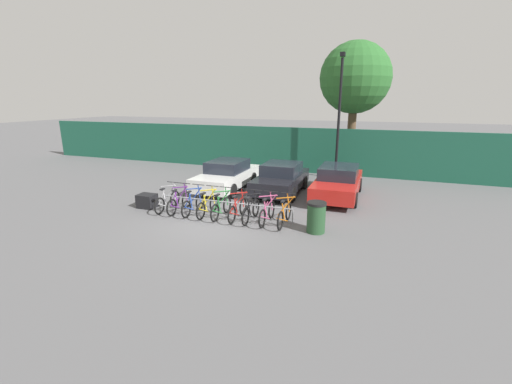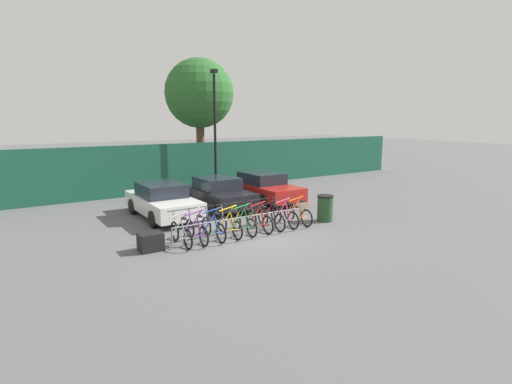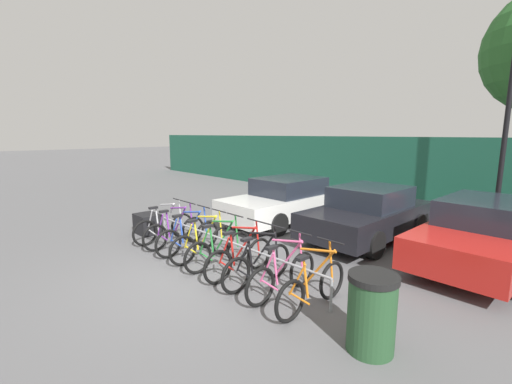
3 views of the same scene
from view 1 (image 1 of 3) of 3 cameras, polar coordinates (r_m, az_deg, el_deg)
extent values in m
plane|color=#59595B|center=(12.37, -6.44, -4.96)|extent=(120.00, 120.00, 0.00)
cube|color=#19513D|center=(20.74, 5.25, 7.07)|extent=(36.00, 0.16, 2.63)
cylinder|color=gray|center=(12.79, -5.36, -1.65)|extent=(5.26, 0.04, 0.04)
cylinder|color=gray|center=(14.16, -15.01, -1.60)|extent=(0.04, 0.04, 0.55)
cylinder|color=gray|center=(12.02, 6.11, -4.16)|extent=(0.04, 0.04, 0.55)
torus|color=black|center=(13.48, -15.78, -2.26)|extent=(0.06, 0.66, 0.66)
torus|color=black|center=(14.30, -13.35, -1.09)|extent=(0.06, 0.66, 0.66)
cylinder|color=#B7B7BC|center=(13.92, -14.26, -0.22)|extent=(0.60, 0.04, 0.76)
cylinder|color=#B7B7BC|center=(13.80, -14.46, 0.97)|extent=(0.68, 0.04, 0.16)
cylinder|color=#B7B7BC|center=(13.67, -15.02, -0.81)|extent=(0.14, 0.04, 0.63)
cylinder|color=#B7B7BC|center=(13.51, -15.51, -0.93)|extent=(0.32, 0.03, 0.58)
cylinder|color=#B7B7BC|center=(13.64, -15.29, -2.12)|extent=(0.40, 0.03, 0.08)
cylinder|color=#B7B7BC|center=(14.18, -13.53, 0.21)|extent=(0.12, 0.04, 0.69)
cylinder|color=black|center=(14.05, -13.72, 1.60)|extent=(0.52, 0.03, 0.03)
cube|color=black|center=(13.51, -15.34, 0.47)|extent=(0.10, 0.22, 0.05)
torus|color=black|center=(13.18, -13.88, -2.52)|extent=(0.06, 0.66, 0.66)
torus|color=black|center=(14.02, -11.51, -1.31)|extent=(0.06, 0.66, 0.66)
cylinder|color=#752D99|center=(13.63, -12.38, -0.43)|extent=(0.60, 0.04, 0.76)
cylinder|color=#752D99|center=(13.51, -12.57, 0.78)|extent=(0.68, 0.04, 0.16)
cylinder|color=#752D99|center=(13.38, -13.13, -1.04)|extent=(0.14, 0.04, 0.63)
cylinder|color=#752D99|center=(13.21, -13.60, -1.17)|extent=(0.32, 0.03, 0.58)
cylinder|color=#752D99|center=(13.34, -13.40, -2.38)|extent=(0.40, 0.03, 0.08)
cylinder|color=#752D99|center=(13.89, -11.68, 0.01)|extent=(0.12, 0.04, 0.69)
cylinder|color=black|center=(13.77, -11.85, 1.43)|extent=(0.52, 0.03, 0.03)
cube|color=black|center=(13.22, -13.43, 0.27)|extent=(0.10, 0.22, 0.05)
torus|color=black|center=(12.85, -11.57, -2.84)|extent=(0.06, 0.66, 0.66)
torus|color=black|center=(13.71, -9.30, -1.57)|extent=(0.06, 0.66, 0.66)
cylinder|color=#284CB7|center=(13.32, -10.12, -0.68)|extent=(0.60, 0.04, 0.76)
cylinder|color=#284CB7|center=(13.19, -10.30, 0.55)|extent=(0.68, 0.04, 0.16)
cylinder|color=#284CB7|center=(13.06, -10.84, -1.31)|extent=(0.14, 0.04, 0.63)
cylinder|color=#284CB7|center=(12.89, -11.30, -1.44)|extent=(0.32, 0.03, 0.58)
cylinder|color=#284CB7|center=(13.02, -11.11, -2.69)|extent=(0.40, 0.03, 0.08)
cylinder|color=#284CB7|center=(13.58, -9.44, -0.23)|extent=(0.12, 0.04, 0.69)
cylinder|color=black|center=(13.46, -9.60, 1.23)|extent=(0.52, 0.03, 0.03)
cube|color=black|center=(12.89, -11.13, 0.02)|extent=(0.10, 0.22, 0.05)
torus|color=black|center=(12.56, -9.20, -3.16)|extent=(0.06, 0.66, 0.66)
torus|color=black|center=(13.43, -7.03, -1.84)|extent=(0.06, 0.66, 0.66)
cylinder|color=yellow|center=(13.03, -7.81, -0.94)|extent=(0.60, 0.04, 0.76)
cylinder|color=yellow|center=(12.90, -7.97, 0.32)|extent=(0.68, 0.04, 0.16)
cylinder|color=yellow|center=(12.77, -8.50, -1.59)|extent=(0.14, 0.04, 0.63)
cylinder|color=yellow|center=(12.59, -8.93, -1.73)|extent=(0.32, 0.03, 0.58)
cylinder|color=yellow|center=(12.73, -8.76, -3.00)|extent=(0.40, 0.03, 0.08)
cylinder|color=yellow|center=(13.30, -7.16, -0.47)|extent=(0.12, 0.04, 0.69)
cylinder|color=black|center=(13.17, -7.30, 1.01)|extent=(0.52, 0.03, 0.03)
cube|color=black|center=(12.59, -8.76, -0.23)|extent=(0.10, 0.22, 0.05)
torus|color=black|center=(12.30, -6.88, -3.46)|extent=(0.06, 0.66, 0.66)
torus|color=black|center=(13.19, -4.83, -2.10)|extent=(0.06, 0.66, 0.66)
cylinder|color=#288438|center=(12.78, -5.55, -1.19)|extent=(0.60, 0.04, 0.76)
cylinder|color=#288438|center=(12.65, -5.69, 0.09)|extent=(0.68, 0.04, 0.16)
cylinder|color=#288438|center=(12.51, -6.21, -1.86)|extent=(0.14, 0.04, 0.63)
cylinder|color=#288438|center=(12.33, -6.62, -2.01)|extent=(0.32, 0.03, 0.58)
cylinder|color=#288438|center=(12.47, -6.47, -3.30)|extent=(0.40, 0.03, 0.08)
cylinder|color=#288438|center=(13.06, -4.94, -0.70)|extent=(0.12, 0.04, 0.69)
cylinder|color=black|center=(12.93, -5.06, 0.80)|extent=(0.52, 0.03, 0.03)
cube|color=black|center=(12.34, -6.44, -0.47)|extent=(0.10, 0.22, 0.05)
torus|color=black|center=(12.02, -4.05, -3.83)|extent=(0.06, 0.66, 0.66)
torus|color=black|center=(12.94, -2.16, -2.41)|extent=(0.06, 0.66, 0.66)
cylinder|color=red|center=(12.52, -2.81, -1.49)|extent=(0.60, 0.04, 0.76)
cylinder|color=red|center=(12.39, -2.92, -0.18)|extent=(0.68, 0.04, 0.16)
cylinder|color=red|center=(12.24, -3.41, -2.18)|extent=(0.14, 0.04, 0.63)
cylinder|color=red|center=(12.06, -3.79, -2.34)|extent=(0.32, 0.03, 0.58)
cylinder|color=red|center=(12.20, -3.67, -3.65)|extent=(0.40, 0.03, 0.08)
cylinder|color=red|center=(12.80, -2.24, -0.99)|extent=(0.12, 0.04, 0.69)
cylinder|color=black|center=(12.67, -2.33, 0.55)|extent=(0.52, 0.03, 0.03)
cube|color=black|center=(12.06, -3.61, -0.77)|extent=(0.10, 0.22, 0.05)
torus|color=black|center=(11.83, -1.77, -4.12)|extent=(0.06, 0.66, 0.66)
torus|color=black|center=(12.76, -0.01, -2.65)|extent=(0.06, 0.66, 0.66)
cylinder|color=black|center=(12.34, -0.60, -1.73)|extent=(0.60, 0.04, 0.76)
cylinder|color=black|center=(12.20, -0.69, -0.40)|extent=(0.68, 0.04, 0.16)
cylinder|color=black|center=(12.05, -1.16, -2.44)|extent=(0.14, 0.04, 0.63)
cylinder|color=black|center=(11.87, -1.51, -2.60)|extent=(0.32, 0.03, 0.58)
cylinder|color=black|center=(12.01, -1.41, -3.93)|extent=(0.40, 0.03, 0.08)
cylinder|color=black|center=(12.62, -0.08, -1.21)|extent=(0.12, 0.04, 0.69)
cylinder|color=black|center=(12.48, -0.14, 0.34)|extent=(0.52, 0.03, 0.03)
cube|color=black|center=(11.87, -1.33, -1.00)|extent=(0.10, 0.22, 0.05)
torus|color=black|center=(11.63, 1.03, -4.46)|extent=(0.06, 0.66, 0.66)
torus|color=black|center=(12.57, 2.60, -2.94)|extent=(0.06, 0.66, 0.66)
cylinder|color=#E55993|center=(12.14, 2.09, -2.02)|extent=(0.60, 0.04, 0.76)
cylinder|color=#E55993|center=(12.01, 2.03, -0.67)|extent=(0.68, 0.04, 0.16)
cylinder|color=#E55993|center=(11.86, 1.59, -2.75)|extent=(0.14, 0.04, 0.63)
cylinder|color=#E55993|center=(11.67, 1.27, -2.92)|extent=(0.32, 0.03, 0.58)
cylinder|color=#E55993|center=(11.82, 1.35, -4.27)|extent=(0.40, 0.03, 0.08)
cylinder|color=#E55993|center=(12.43, 2.56, -1.49)|extent=(0.12, 0.04, 0.69)
cylinder|color=black|center=(12.29, 2.52, 0.09)|extent=(0.52, 0.03, 0.03)
cube|color=black|center=(11.67, 1.45, -1.29)|extent=(0.10, 0.22, 0.05)
torus|color=black|center=(11.45, 4.07, -4.83)|extent=(0.06, 0.66, 0.66)
torus|color=black|center=(12.41, 5.42, -3.25)|extent=(0.06, 0.66, 0.66)
cylinder|color=orange|center=(11.97, 5.01, -2.32)|extent=(0.60, 0.04, 0.76)
cylinder|color=orange|center=(11.83, 4.98, -0.97)|extent=(0.68, 0.04, 0.16)
cylinder|color=orange|center=(11.68, 4.57, -3.07)|extent=(0.14, 0.04, 0.63)
cylinder|color=orange|center=(11.49, 4.30, -3.25)|extent=(0.32, 0.03, 0.58)
cylinder|color=orange|center=(11.64, 4.34, -4.62)|extent=(0.40, 0.03, 0.08)
cylinder|color=orange|center=(12.26, 5.41, -1.78)|extent=(0.12, 0.04, 0.69)
cylinder|color=black|center=(12.12, 5.40, -0.18)|extent=(0.52, 0.03, 0.03)
cube|color=black|center=(11.49, 4.48, -1.60)|extent=(0.10, 0.22, 0.05)
cube|color=silver|center=(16.60, -4.89, 2.38)|extent=(1.80, 4.40, 0.62)
cube|color=#1E232D|center=(16.58, -4.77, 4.38)|extent=(1.58, 2.02, 0.52)
cylinder|color=black|center=(18.14, -5.63, 2.67)|extent=(0.20, 0.64, 0.64)
cylinder|color=black|center=(17.48, -0.56, 2.26)|extent=(0.20, 0.64, 0.64)
cylinder|color=black|center=(15.94, -9.59, 0.76)|extent=(0.20, 0.64, 0.64)
cylinder|color=black|center=(15.19, -3.96, 0.22)|extent=(0.20, 0.64, 0.64)
cube|color=black|center=(15.89, 4.16, 1.80)|extent=(1.80, 4.03, 0.62)
cube|color=#1E232D|center=(15.86, 4.30, 3.89)|extent=(1.58, 1.85, 0.52)
cylinder|color=black|center=(17.27, 2.49, 2.09)|extent=(0.20, 0.64, 0.64)
cylinder|color=black|center=(16.85, 8.04, 1.61)|extent=(0.20, 0.64, 0.64)
cylinder|color=black|center=(15.13, -0.20, 0.19)|extent=(0.20, 0.64, 0.64)
cylinder|color=black|center=(14.64, 6.09, -0.41)|extent=(0.20, 0.64, 0.64)
cube|color=red|center=(15.62, 13.46, 1.18)|extent=(1.80, 4.54, 0.62)
cube|color=#1E232D|center=(15.60, 13.64, 3.30)|extent=(1.58, 2.09, 0.52)
cylinder|color=black|center=(17.05, 11.11, 1.64)|extent=(0.20, 0.64, 0.64)
cylinder|color=black|center=(16.89, 16.84, 1.13)|extent=(0.20, 0.64, 0.64)
cylinder|color=black|center=(14.54, 9.42, -0.65)|extent=(0.20, 0.64, 0.64)
cylinder|color=black|center=(14.34, 16.14, -1.28)|extent=(0.20, 0.64, 0.64)
cylinder|color=black|center=(19.01, 13.62, 11.49)|extent=(0.14, 0.14, 6.27)
cube|color=black|center=(19.10, 14.27, 21.36)|extent=(0.24, 0.44, 0.20)
cylinder|color=#234728|center=(11.39, 9.99, -4.36)|extent=(0.60, 0.60, 0.95)
cylinder|color=black|center=(11.23, 10.11, -1.88)|extent=(0.63, 0.63, 0.08)
cube|color=black|center=(14.48, -17.71, -1.43)|extent=(0.70, 0.56, 0.55)
cylinder|color=brown|center=(21.84, 15.52, 8.68)|extent=(0.49, 0.49, 3.90)
sphere|color=#286028|center=(21.75, 16.20, 17.83)|extent=(4.10, 4.10, 4.10)
camera|label=2|loc=(12.44, -72.92, 3.26)|focal=28.00mm
camera|label=3|loc=(6.94, 20.83, 1.86)|focal=24.00mm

